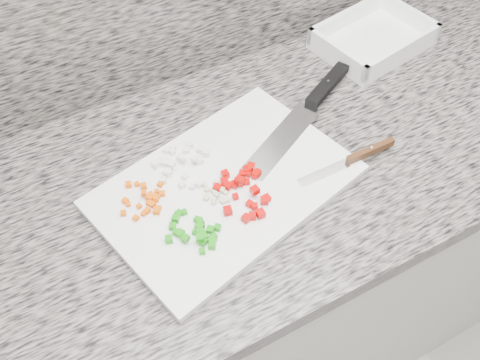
# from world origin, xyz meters

# --- Properties ---
(cabinet) EXTENTS (3.92, 0.62, 0.86)m
(cabinet) POSITION_xyz_m (0.00, 1.44, 0.43)
(cabinet) COLOR beige
(cabinet) RESTS_ON ground
(countertop) EXTENTS (3.96, 0.64, 0.04)m
(countertop) POSITION_xyz_m (0.00, 1.44, 0.88)
(countertop) COLOR slate
(countertop) RESTS_ON cabinet
(cutting_board) EXTENTS (0.52, 0.41, 0.02)m
(cutting_board) POSITION_xyz_m (-0.12, 1.40, 0.91)
(cutting_board) COLOR white
(cutting_board) RESTS_ON countertop
(carrot_pile) EXTENTS (0.09, 0.09, 0.02)m
(carrot_pile) POSITION_xyz_m (-0.26, 1.44, 0.92)
(carrot_pile) COLOR #E65805
(carrot_pile) RESTS_ON cutting_board
(onion_pile) EXTENTS (0.12, 0.12, 0.02)m
(onion_pile) POSITION_xyz_m (-0.17, 1.49, 0.92)
(onion_pile) COLOR silver
(onion_pile) RESTS_ON cutting_board
(green_pepper_pile) EXTENTS (0.10, 0.10, 0.02)m
(green_pepper_pile) POSITION_xyz_m (-0.22, 1.33, 0.92)
(green_pepper_pile) COLOR #178B0C
(green_pepper_pile) RESTS_ON cutting_board
(red_pepper_pile) EXTENTS (0.11, 0.12, 0.02)m
(red_pepper_pile) POSITION_xyz_m (-0.10, 1.37, 0.92)
(red_pepper_pile) COLOR #BA0502
(red_pepper_pile) RESTS_ON cutting_board
(garlic_pile) EXTENTS (0.05, 0.06, 0.01)m
(garlic_pile) POSITION_xyz_m (-0.15, 1.39, 0.92)
(garlic_pile) COLOR beige
(garlic_pile) RESTS_ON cutting_board
(chef_knife) EXTENTS (0.35, 0.21, 0.02)m
(chef_knife) POSITION_xyz_m (0.14, 1.50, 0.92)
(chef_knife) COLOR white
(chef_knife) RESTS_ON cutting_board
(paring_knife) EXTENTS (0.21, 0.02, 0.02)m
(paring_knife) POSITION_xyz_m (0.13, 1.34, 0.92)
(paring_knife) COLOR white
(paring_knife) RESTS_ON cutting_board
(tray) EXTENTS (0.28, 0.22, 0.05)m
(tray) POSITION_xyz_m (0.38, 1.62, 0.92)
(tray) COLOR white
(tray) RESTS_ON countertop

